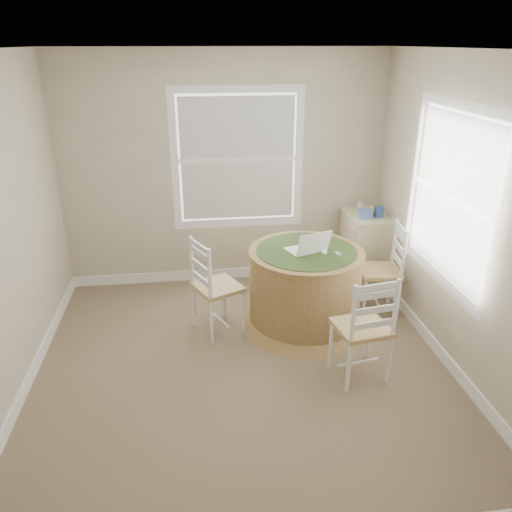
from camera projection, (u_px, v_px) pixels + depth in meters
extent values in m
cube|color=#7B664E|center=(242.00, 366.00, 4.44)|extent=(3.60, 3.60, 0.02)
cube|color=white|center=(238.00, 47.00, 3.40)|extent=(3.60, 3.60, 0.02)
cube|color=beige|center=(224.00, 172.00, 5.57)|extent=(3.60, 0.02, 2.60)
cube|color=beige|center=(281.00, 363.00, 2.27)|extent=(3.60, 0.02, 2.60)
cube|color=beige|center=(458.00, 218.00, 4.13)|extent=(0.02, 3.60, 2.60)
cube|color=white|center=(227.00, 273.00, 6.04)|extent=(3.60, 0.02, 0.12)
cube|color=white|center=(31.00, 376.00, 4.20)|extent=(0.02, 3.60, 0.12)
cube|color=white|center=(434.00, 345.00, 4.62)|extent=(0.02, 3.60, 0.12)
cylinder|color=#9D7946|center=(305.00, 285.00, 4.93)|extent=(1.09, 1.09, 0.71)
cone|color=#9D7946|center=(303.00, 319.00, 5.09)|extent=(1.29, 1.29, 0.08)
cylinder|color=#9D7946|center=(306.00, 252.00, 4.79)|extent=(1.11, 1.11, 0.03)
cylinder|color=#364B20|center=(306.00, 251.00, 4.79)|extent=(0.97, 0.97, 0.01)
cone|color=#364B20|center=(306.00, 256.00, 4.81)|extent=(1.07, 1.07, 0.10)
cube|color=white|center=(305.00, 250.00, 4.80)|extent=(0.41, 0.34, 0.02)
cube|color=silver|center=(305.00, 249.00, 4.80)|extent=(0.31, 0.22, 0.00)
cube|color=black|center=(314.00, 243.00, 4.63)|extent=(0.35, 0.18, 0.23)
ellipsoid|color=white|center=(324.00, 252.00, 4.73)|extent=(0.08, 0.11, 0.03)
cube|color=#B7BABF|center=(338.00, 254.00, 4.71)|extent=(0.06, 0.10, 0.02)
cube|color=black|center=(322.00, 245.00, 4.90)|extent=(0.07, 0.06, 0.02)
cube|color=beige|center=(365.00, 250.00, 5.82)|extent=(0.46, 0.62, 0.82)
cube|color=beige|center=(368.00, 215.00, 5.65)|extent=(0.49, 0.65, 0.02)
cube|color=beige|center=(343.00, 270.00, 5.88)|extent=(0.03, 0.51, 0.18)
cube|color=beige|center=(344.00, 251.00, 5.78)|extent=(0.03, 0.51, 0.18)
cube|color=beige|center=(346.00, 231.00, 5.68)|extent=(0.03, 0.51, 0.18)
cube|color=#5773C7|center=(365.00, 214.00, 5.52)|extent=(0.12, 0.12, 0.10)
cube|color=#D9DD4E|center=(372.00, 210.00, 5.69)|extent=(0.15, 0.10, 0.06)
cube|color=#304B92|center=(380.00, 212.00, 5.54)|extent=(0.08, 0.08, 0.12)
cylinder|color=beige|center=(359.00, 206.00, 5.77)|extent=(0.07, 0.07, 0.09)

